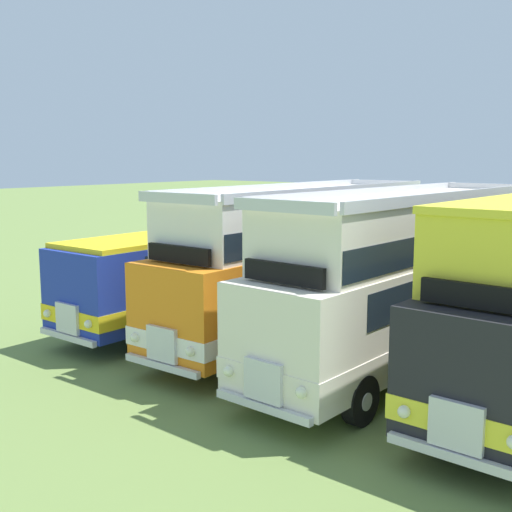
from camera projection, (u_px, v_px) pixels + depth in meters
bus_first_in_row at (205, 267)px, 20.83m from camera, size 2.65×10.66×2.99m
bus_second_in_row at (304, 258)px, 18.90m from camera, size 2.71×11.65×4.52m
bus_third_in_row at (409, 274)px, 16.26m from camera, size 3.02×11.55×4.52m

